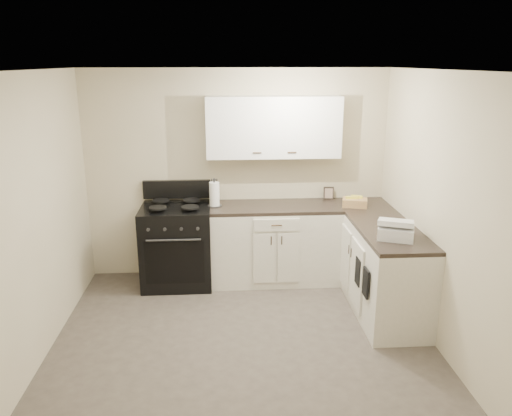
{
  "coord_description": "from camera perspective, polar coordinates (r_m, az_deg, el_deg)",
  "views": [
    {
      "loc": [
        -0.15,
        -4.1,
        2.57
      ],
      "look_at": [
        0.17,
        0.85,
        1.1
      ],
      "focal_mm": 35.0,
      "sensor_mm": 36.0,
      "label": 1
    }
  ],
  "objects": [
    {
      "name": "wicker_basket",
      "position": [
        5.92,
        11.22,
        0.61
      ],
      "size": [
        0.32,
        0.25,
        0.09
      ],
      "primitive_type": "cube",
      "rotation": [
        0.0,
        0.0,
        -0.26
      ],
      "color": "tan",
      "rests_on": "countertop_right"
    },
    {
      "name": "base_cabinets_right",
      "position": [
        5.64,
        13.69,
        -6.15
      ],
      "size": [
        0.6,
        1.9,
        0.9
      ],
      "primitive_type": "cube",
      "color": "silver",
      "rests_on": "floor"
    },
    {
      "name": "knife_block",
      "position": [
        5.92,
        -4.75,
        1.49
      ],
      "size": [
        0.1,
        0.09,
        0.21
      ],
      "primitive_type": "cube",
      "rotation": [
        0.0,
        0.0,
        0.04
      ],
      "color": "tan",
      "rests_on": "countertop_back"
    },
    {
      "name": "glass_jar",
      "position": [
        4.97,
        15.75,
        -2.37
      ],
      "size": [
        0.12,
        0.12,
        0.16
      ],
      "primitive_type": "cylinder",
      "rotation": [
        0.0,
        0.0,
        0.39
      ],
      "color": "silver",
      "rests_on": "countertop_right"
    },
    {
      "name": "countertop_back",
      "position": [
        5.87,
        2.06,
        0.11
      ],
      "size": [
        1.55,
        0.6,
        0.04
      ],
      "primitive_type": "cube",
      "color": "black",
      "rests_on": "base_cabinets_back"
    },
    {
      "name": "wall_left",
      "position": [
        4.61,
        -24.47,
        -1.71
      ],
      "size": [
        0.0,
        3.6,
        3.6
      ],
      "primitive_type": "plane",
      "rotation": [
        1.57,
        0.0,
        1.57
      ],
      "color": "beige",
      "rests_on": "ground"
    },
    {
      "name": "wall_front",
      "position": [
        2.66,
        0.06,
        -13.33
      ],
      "size": [
        3.6,
        0.0,
        3.6
      ],
      "primitive_type": "plane",
      "rotation": [
        -1.57,
        0.0,
        0.0
      ],
      "color": "beige",
      "rests_on": "ground"
    },
    {
      "name": "countertop_right",
      "position": [
        5.48,
        14.02,
        -1.6
      ],
      "size": [
        0.6,
        1.9,
        0.04
      ],
      "primitive_type": "cube",
      "color": "black",
      "rests_on": "base_cabinets_right"
    },
    {
      "name": "countertop_grill",
      "position": [
        4.96,
        15.7,
        -2.63
      ],
      "size": [
        0.42,
        0.4,
        0.12
      ],
      "primitive_type": "cube",
      "rotation": [
        0.0,
        0.0,
        -0.37
      ],
      "color": "white",
      "rests_on": "countertop_right"
    },
    {
      "name": "wall_back",
      "position": [
        6.05,
        -2.21,
        3.83
      ],
      "size": [
        3.6,
        0.0,
        3.6
      ],
      "primitive_type": "plane",
      "rotation": [
        1.57,
        0.0,
        0.0
      ],
      "color": "beige",
      "rests_on": "ground"
    },
    {
      "name": "picture_frame",
      "position": [
        6.17,
        8.29,
        1.7
      ],
      "size": [
        0.13,
        0.05,
        0.16
      ],
      "primitive_type": "cube",
      "rotation": [
        -0.14,
        0.0,
        -0.1
      ],
      "color": "black",
      "rests_on": "countertop_back"
    },
    {
      "name": "oven_mitt_far",
      "position": [
        5.17,
        11.6,
        -7.14
      ],
      "size": [
        0.02,
        0.16,
        0.28
      ],
      "primitive_type": "cube",
      "color": "black",
      "rests_on": "base_cabinets_right"
    },
    {
      "name": "stove",
      "position": [
        5.99,
        -9.0,
        -4.39
      ],
      "size": [
        0.81,
        0.69,
        0.98
      ],
      "primitive_type": "cube",
      "color": "black",
      "rests_on": "floor"
    },
    {
      "name": "upper_cabinets",
      "position": [
        5.83,
        2.01,
        9.24
      ],
      "size": [
        1.55,
        0.3,
        0.7
      ],
      "primitive_type": "cube",
      "color": "white",
      "rests_on": "wall_back"
    },
    {
      "name": "base_cabinets_back",
      "position": [
        6.02,
        2.02,
        -4.19
      ],
      "size": [
        1.55,
        0.6,
        0.9
      ],
      "primitive_type": "cube",
      "color": "silver",
      "rests_on": "floor"
    },
    {
      "name": "wall_right",
      "position": [
        4.73,
        20.81,
        -0.86
      ],
      "size": [
        0.0,
        3.6,
        3.6
      ],
      "primitive_type": "plane",
      "rotation": [
        1.57,
        0.0,
        -1.57
      ],
      "color": "beige",
      "rests_on": "ground"
    },
    {
      "name": "paper_towel",
      "position": [
        5.82,
        -4.77,
        1.58
      ],
      "size": [
        0.13,
        0.13,
        0.29
      ],
      "primitive_type": "cylinder",
      "rotation": [
        0.0,
        0.0,
        0.1
      ],
      "color": "white",
      "rests_on": "countertop_back"
    },
    {
      "name": "floor",
      "position": [
        4.85,
        -1.41,
        -15.6
      ],
      "size": [
        3.6,
        3.6,
        0.0
      ],
      "primitive_type": "plane",
      "color": "#473F38",
      "rests_on": "ground"
    },
    {
      "name": "oven_mitt_near",
      "position": [
        4.92,
        12.45,
        -8.35
      ],
      "size": [
        0.02,
        0.16,
        0.28
      ],
      "primitive_type": "cube",
      "color": "black",
      "rests_on": "base_cabinets_right"
    },
    {
      "name": "ceiling",
      "position": [
        4.11,
        -1.66,
        15.45
      ],
      "size": [
        3.6,
        3.6,
        0.0
      ],
      "primitive_type": "plane",
      "color": "white",
      "rests_on": "wall_back"
    }
  ]
}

